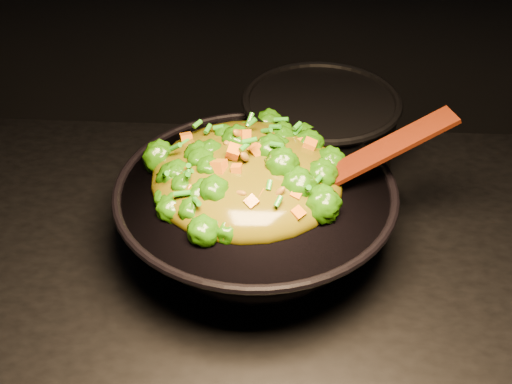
# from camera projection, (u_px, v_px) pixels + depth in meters

# --- Properties ---
(wok) EXTENTS (0.45, 0.45, 0.11)m
(wok) POSITION_uv_depth(u_px,v_px,m) (256.00, 217.00, 0.95)
(wok) COLOR black
(wok) RESTS_ON stovetop
(stir_fry) EXTENTS (0.32, 0.32, 0.10)m
(stir_fry) POSITION_uv_depth(u_px,v_px,m) (247.00, 153.00, 0.90)
(stir_fry) COLOR #215A06
(stir_fry) RESTS_ON wok
(spatula) EXTENTS (0.24, 0.12, 0.10)m
(spatula) POSITION_uv_depth(u_px,v_px,m) (370.00, 157.00, 0.90)
(spatula) COLOR #341705
(spatula) RESTS_ON wok
(back_pot) EXTENTS (0.26, 0.26, 0.14)m
(back_pot) POSITION_uv_depth(u_px,v_px,m) (319.00, 134.00, 1.09)
(back_pot) COLOR black
(back_pot) RESTS_ON stovetop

